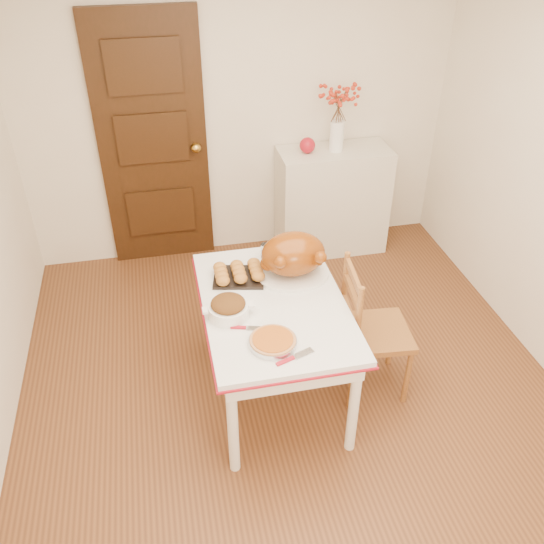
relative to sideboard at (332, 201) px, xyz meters
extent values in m
cube|color=#4B2A15|center=(-0.76, -1.78, -0.47)|extent=(3.50, 4.00, 0.00)
cube|color=silver|center=(-0.76, 0.22, 0.78)|extent=(3.50, 0.00, 2.50)
cube|color=black|center=(-1.46, 0.19, 0.56)|extent=(0.85, 0.06, 2.06)
cube|color=beige|center=(0.00, 0.00, 0.00)|extent=(0.93, 0.41, 0.93)
sphere|color=maroon|center=(-0.24, 0.00, 0.53)|extent=(0.13, 0.13, 0.13)
cylinder|color=#A34F14|center=(-0.96, -2.00, 0.30)|extent=(0.26, 0.26, 0.05)
cylinder|color=white|center=(-0.83, -1.16, 0.32)|extent=(0.06, 0.06, 0.10)
camera|label=1|loc=(-1.45, -4.26, 2.35)|focal=38.17mm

